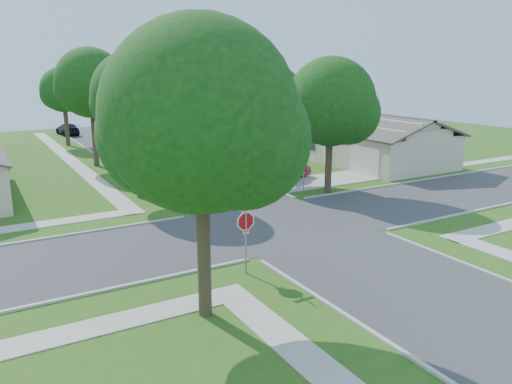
{
  "coord_description": "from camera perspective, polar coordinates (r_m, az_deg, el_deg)",
  "views": [
    {
      "loc": [
        -13.56,
        -20.87,
        7.94
      ],
      "look_at": [
        -0.91,
        1.07,
        1.6
      ],
      "focal_mm": 35.0,
      "sensor_mm": 36.0,
      "label": 1
    }
  ],
  "objects": [
    {
      "name": "car_driveway",
      "position": [
        36.19,
        3.45,
        2.49
      ],
      "size": [
        4.51,
        2.75,
        1.4
      ],
      "primitive_type": "imported",
      "rotation": [
        0.0,
        0.0,
        1.89
      ],
      "color": "maroon",
      "rests_on": "ground"
    },
    {
      "name": "tree_w_mid",
      "position": [
        42.84,
        -18.3,
        11.42
      ],
      "size": [
        5.8,
        5.6,
        9.56
      ],
      "color": "#38281C",
      "rests_on": "ground"
    },
    {
      "name": "house_ne_near",
      "position": [
        43.94,
        12.79,
        5.3
      ],
      "size": [
        8.42,
        13.6,
        4.23
      ],
      "color": "beige",
      "rests_on": "ground"
    },
    {
      "name": "tree_ne_corner",
      "position": [
        32.12,
        8.6,
        9.71
      ],
      "size": [
        5.8,
        5.6,
        8.66
      ],
      "color": "#38281C",
      "rests_on": "ground"
    },
    {
      "name": "sidewalk_nw",
      "position": [
        48.12,
        -20.66,
        3.67
      ],
      "size": [
        1.2,
        40.0,
        0.04
      ],
      "primitive_type": "cube",
      "color": "#9E9B91",
      "rests_on": "ground"
    },
    {
      "name": "car_curb_west",
      "position": [
        64.89,
        -20.73,
        6.74
      ],
      "size": [
        2.29,
        4.9,
        1.38
      ],
      "primitive_type": "imported",
      "rotation": [
        0.0,
        0.0,
        3.22
      ],
      "color": "black",
      "rests_on": "ground"
    },
    {
      "name": "house_ne_far",
      "position": [
        58.32,
        0.69,
        7.73
      ],
      "size": [
        8.42,
        13.6,
        4.23
      ],
      "color": "beige",
      "rests_on": "ground"
    },
    {
      "name": "tree_e_far",
      "position": [
        57.89,
        -11.75,
        11.83
      ],
      "size": [
        5.17,
        5.0,
        8.72
      ],
      "color": "#38281C",
      "rests_on": "ground"
    },
    {
      "name": "tree_e_near",
      "position": [
        35.12,
        1.56,
        10.3
      ],
      "size": [
        4.97,
        4.8,
        8.28
      ],
      "color": "#38281C",
      "rests_on": "ground"
    },
    {
      "name": "ground",
      "position": [
        26.13,
        2.91,
        -3.66
      ],
      "size": [
        100.0,
        100.0,
        0.0
      ],
      "primitive_type": "plane",
      "color": "#255818",
      "rests_on": "ground"
    },
    {
      "name": "sidewalk_ne",
      "position": [
        51.44,
        -7.15,
        5.09
      ],
      "size": [
        1.2,
        40.0,
        0.04
      ],
      "primitive_type": "cube",
      "color": "#9E9B91",
      "rests_on": "ground"
    },
    {
      "name": "stop_sign_sw",
      "position": [
        19.37,
        -1.18,
        -3.72
      ],
      "size": [
        1.05,
        0.8,
        2.98
      ],
      "color": "gray",
      "rests_on": "ground"
    },
    {
      "name": "tree_w_far",
      "position": [
        55.65,
        -21.1,
        10.63
      ],
      "size": [
        4.76,
        4.6,
        8.04
      ],
      "color": "#38281C",
      "rests_on": "ground"
    },
    {
      "name": "road_ns",
      "position": [
        26.13,
        2.91,
        -3.65
      ],
      "size": [
        7.0,
        100.0,
        0.02
      ],
      "primitive_type": "cube",
      "color": "#333335",
      "rests_on": "ground"
    },
    {
      "name": "tree_e_mid",
      "position": [
        45.74,
        -6.47,
        11.85
      ],
      "size": [
        5.59,
        5.4,
        9.21
      ],
      "color": "#38281C",
      "rests_on": "ground"
    },
    {
      "name": "stop_sign_ne",
      "position": [
        31.98,
        5.48,
        3.34
      ],
      "size": [
        1.05,
        0.8,
        2.98
      ],
      "color": "gray",
      "rests_on": "ground"
    },
    {
      "name": "car_curb_east",
      "position": [
        50.71,
        -11.04,
        5.61
      ],
      "size": [
        1.88,
        4.31,
        1.44
      ],
      "primitive_type": "imported",
      "rotation": [
        0.0,
        0.0,
        0.04
      ],
      "color": "black",
      "rests_on": "ground"
    },
    {
      "name": "tree_sw_corner",
      "position": [
        15.26,
        -6.16,
        7.66
      ],
      "size": [
        6.21,
        6.0,
        9.55
      ],
      "color": "#38281C",
      "rests_on": "ground"
    },
    {
      "name": "driveway",
      "position": [
        36.14,
        7.35,
        1.28
      ],
      "size": [
        8.8,
        3.6,
        0.05
      ],
      "primitive_type": "cube",
      "color": "#9E9B91",
      "rests_on": "ground"
    },
    {
      "name": "tree_w_near",
      "position": [
        31.24,
        -13.54,
        10.32
      ],
      "size": [
        5.38,
        5.2,
        8.97
      ],
      "color": "#38281C",
      "rests_on": "ground"
    }
  ]
}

